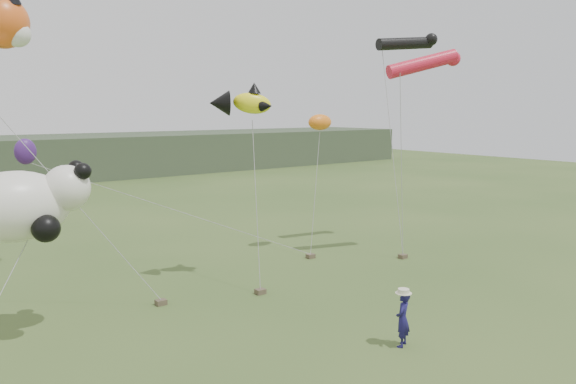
# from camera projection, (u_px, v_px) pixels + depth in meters

# --- Properties ---
(ground) EXTENTS (120.00, 120.00, 0.00)m
(ground) POSITION_uv_depth(u_px,v_px,m) (356.00, 326.00, 17.12)
(ground) COLOR #385123
(ground) RESTS_ON ground
(festival_attendant) EXTENTS (0.68, 0.59, 1.57)m
(festival_attendant) POSITION_uv_depth(u_px,v_px,m) (403.00, 319.00, 15.57)
(festival_attendant) COLOR #18144E
(festival_attendant) RESTS_ON ground
(sandbag_anchors) EXTENTS (17.95, 4.61, 0.18)m
(sandbag_anchors) POSITION_uv_depth(u_px,v_px,m) (250.00, 289.00, 20.36)
(sandbag_anchors) COLOR brown
(sandbag_anchors) RESTS_ON ground
(fish_kite) EXTENTS (2.57, 1.68, 1.24)m
(fish_kite) POSITION_uv_depth(u_px,v_px,m) (240.00, 102.00, 20.70)
(fish_kite) COLOR #F9F219
(fish_kite) RESTS_ON ground
(tube_kites) EXTENTS (4.47, 3.53, 2.33)m
(tube_kites) POSITION_uv_depth(u_px,v_px,m) (420.00, 54.00, 25.23)
(tube_kites) COLOR black
(tube_kites) RESTS_ON ground
(panda_kite) EXTENTS (3.50, 2.26, 2.17)m
(panda_kite) POSITION_uv_depth(u_px,v_px,m) (24.00, 204.00, 15.66)
(panda_kite) COLOR white
(panda_kite) RESTS_ON ground
(misc_kites) EXTENTS (12.42, 5.89, 2.02)m
(misc_kites) POSITION_uv_depth(u_px,v_px,m) (193.00, 135.00, 24.33)
(misc_kites) COLOR orange
(misc_kites) RESTS_ON ground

